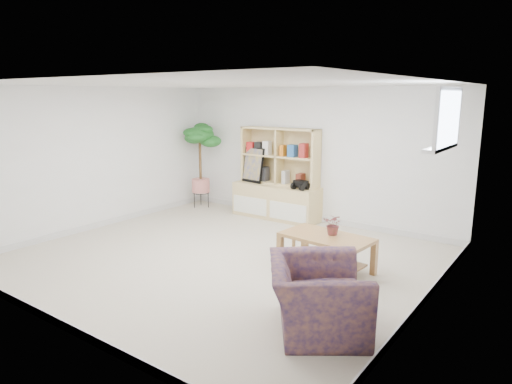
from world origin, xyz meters
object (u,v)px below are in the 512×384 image
Objects in this scene: storage_unit at (276,174)px; armchair at (317,292)px; coffee_table at (326,253)px; floor_tree at (200,166)px.

storage_unit is 1.60× the size of armchair.
floor_tree reaches higher than coffee_table.
floor_tree is (-1.72, -0.19, 0.02)m from storage_unit.
storage_unit is at bearing 3.51° from armchair.
coffee_table is 4.10m from floor_tree.
floor_tree reaches higher than armchair.
armchair is at bearing -60.27° from coffee_table.
armchair is at bearing -35.30° from floor_tree.
storage_unit is 4.21m from armchair.
coffee_table is at bearing -11.20° from armchair.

